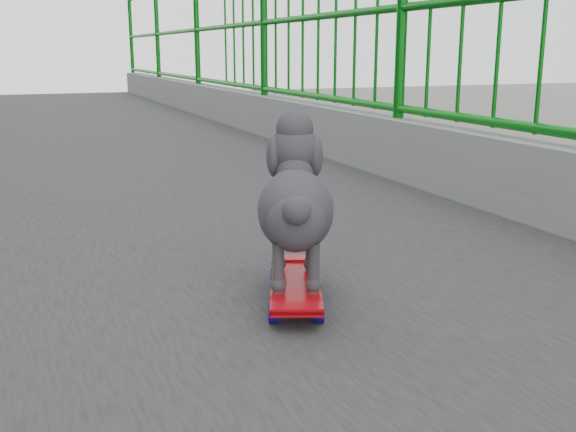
# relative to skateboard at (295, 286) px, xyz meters

# --- Properties ---
(skateboard) EXTENTS (0.28, 0.45, 0.06)m
(skateboard) POSITION_rel_skateboard_xyz_m (0.00, 0.00, 0.00)
(skateboard) COLOR red
(skateboard) RESTS_ON footbridge
(poodle) EXTENTS (0.29, 0.44, 0.39)m
(poodle) POSITION_rel_skateboard_xyz_m (0.01, 0.02, 0.22)
(poodle) COLOR #322F35
(poodle) RESTS_ON skateboard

